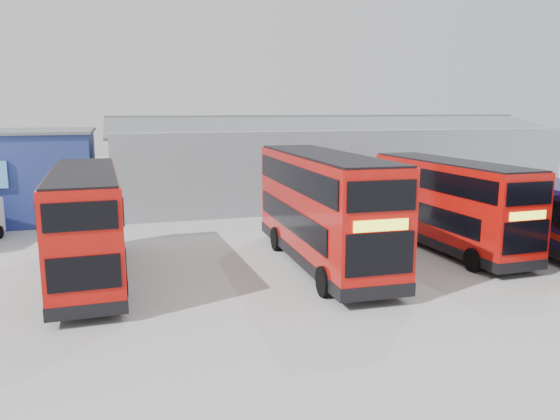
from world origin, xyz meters
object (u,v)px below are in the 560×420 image
object	(u,v)px
double_decker_centre	(323,210)
double_decker_right	(448,206)
maintenance_shed	(328,161)
double_decker_left	(87,226)

from	to	relation	value
double_decker_centre	double_decker_right	xyz separation A→B (m)	(6.32, 0.70, -0.25)
maintenance_shed	double_decker_right	world-z (taller)	maintenance_shed
double_decker_left	double_decker_right	world-z (taller)	double_decker_left
double_decker_left	double_decker_centre	bearing A→B (deg)	174.63
maintenance_shed	double_decker_centre	world-z (taller)	maintenance_shed
maintenance_shed	double_decker_left	size ratio (longest dim) A/B	3.10
double_decker_left	double_decker_centre	distance (m)	9.12
maintenance_shed	double_decker_centre	xyz separation A→B (m)	(-6.70, -16.48, -0.33)
double_decker_centre	double_decker_right	world-z (taller)	double_decker_centre
double_decker_centre	double_decker_left	bearing A→B (deg)	177.86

